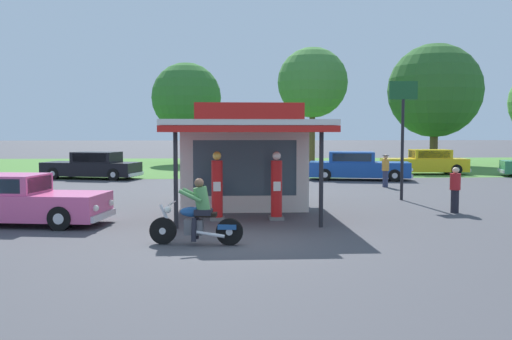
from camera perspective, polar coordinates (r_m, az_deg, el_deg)
ground_plane at (r=13.94m, az=-1.92°, el=-7.13°), size 300.00×300.00×0.00m
grass_verge_strip at (r=43.76m, az=-2.88°, el=0.44°), size 120.00×24.00×0.01m
service_station_kiosk at (r=19.76m, az=-1.28°, el=1.20°), size 4.92×7.06×3.44m
gas_pump_nearside at (r=16.95m, az=-3.96°, el=-1.91°), size 0.44×0.44×2.07m
gas_pump_offside at (r=17.02m, az=2.09°, el=-1.88°), size 0.44×0.44×2.06m
motorcycle_with_rider at (r=13.37m, az=-5.93°, el=-4.78°), size 2.22×0.71×1.58m
featured_classic_sedan at (r=17.68m, az=-23.59°, el=-2.91°), size 5.72×2.64×1.44m
parked_car_back_row_far_right at (r=36.59m, az=16.75°, el=0.70°), size 5.38×2.02×1.54m
parked_car_back_row_left at (r=33.01m, az=-16.22°, el=0.35°), size 5.81×3.29×1.52m
parked_car_back_row_centre_right at (r=32.98m, az=-0.78°, el=0.43°), size 5.66×2.44×1.45m
parked_car_back_row_right at (r=31.46m, az=10.23°, el=0.31°), size 5.81×2.93×1.55m
bystander_admiring_sedan at (r=19.57m, az=19.50°, el=-1.84°), size 0.34×0.34×1.50m
bystander_leaning_by_kiosk at (r=27.65m, az=12.97°, el=0.01°), size 0.34×0.34×1.56m
bystander_strolling_foreground at (r=26.15m, az=3.09°, el=-0.18°), size 0.34×0.34×1.53m
tree_oak_distant_spare at (r=46.92m, az=5.68°, el=8.62°), size 5.73×5.73×9.51m
tree_oak_right at (r=47.46m, az=-6.97°, el=7.21°), size 5.78×5.78×8.37m
tree_oak_far_left at (r=46.80m, az=17.42°, el=7.51°), size 7.32×7.32×9.53m
roadside_pole_sign at (r=22.56m, az=14.63°, el=5.03°), size 1.10×0.12×4.60m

